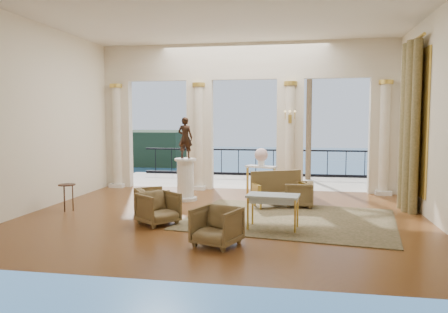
% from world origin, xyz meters
% --- Properties ---
extents(floor, '(9.00, 9.00, 0.00)m').
position_xyz_m(floor, '(0.00, 0.00, 0.00)').
color(floor, '#472313').
rests_on(floor, ground).
extents(room_walls, '(9.00, 9.00, 9.00)m').
position_xyz_m(room_walls, '(0.00, -1.12, 2.88)').
color(room_walls, white).
rests_on(room_walls, ground).
extents(arcade, '(9.00, 0.56, 4.50)m').
position_xyz_m(arcade, '(-0.00, 3.82, 2.58)').
color(arcade, beige).
rests_on(arcade, ground).
extents(terrace, '(10.00, 3.60, 0.10)m').
position_xyz_m(terrace, '(0.00, 5.80, -0.05)').
color(terrace, '#ADA18F').
rests_on(terrace, ground).
extents(balustrade, '(9.00, 0.06, 1.03)m').
position_xyz_m(balustrade, '(0.00, 7.40, 0.41)').
color(balustrade, black).
rests_on(balustrade, terrace).
extents(palm_tree, '(2.00, 2.00, 4.50)m').
position_xyz_m(palm_tree, '(2.00, 6.60, 4.09)').
color(palm_tree, '#4C3823').
rests_on(palm_tree, terrace).
extents(headland, '(22.00, 18.00, 6.00)m').
position_xyz_m(headland, '(-30.00, 70.00, -3.00)').
color(headland, black).
rests_on(headland, sea).
extents(sea, '(160.00, 160.00, 0.00)m').
position_xyz_m(sea, '(0.00, 60.00, -6.00)').
color(sea, '#22517B').
rests_on(sea, ground).
extents(curtain, '(0.33, 1.40, 4.09)m').
position_xyz_m(curtain, '(4.28, 1.50, 2.02)').
color(curtain, brown).
rests_on(curtain, ground).
extents(window_frame, '(0.04, 1.60, 3.40)m').
position_xyz_m(window_frame, '(4.47, 1.50, 2.10)').
color(window_frame, gold).
rests_on(window_frame, room_walls).
extents(wall_sconce, '(0.30, 0.11, 0.33)m').
position_xyz_m(wall_sconce, '(1.40, 3.51, 2.23)').
color(wall_sconce, gold).
rests_on(wall_sconce, arcade).
extents(rug, '(4.85, 4.02, 0.02)m').
position_xyz_m(rug, '(1.50, -0.02, 0.01)').
color(rug, '#31371D').
rests_on(rug, ground).
extents(armchair_a, '(0.98, 0.99, 0.74)m').
position_xyz_m(armchair_a, '(-1.19, -0.93, 0.37)').
color(armchair_a, '#45341E').
rests_on(armchair_a, ground).
extents(armchair_b, '(0.90, 0.88, 0.74)m').
position_xyz_m(armchair_b, '(0.31, -2.24, 0.37)').
color(armchair_b, '#45341E').
rests_on(armchair_b, ground).
extents(armchair_c, '(0.65, 0.69, 0.70)m').
position_xyz_m(armchair_c, '(1.70, 1.42, 0.35)').
color(armchair_c, '#45341E').
rests_on(armchair_c, ground).
extents(armchair_d, '(0.90, 0.91, 0.69)m').
position_xyz_m(armchair_d, '(-1.61, -0.12, 0.35)').
color(armchair_d, '#45341E').
rests_on(armchair_d, ground).
extents(settee, '(1.46, 1.08, 0.89)m').
position_xyz_m(settee, '(1.18, 1.40, 0.44)').
color(settee, '#45341E').
rests_on(settee, ground).
extents(game_table, '(1.07, 0.65, 0.70)m').
position_xyz_m(game_table, '(1.20, -0.93, 0.63)').
color(game_table, '#92ACB6').
rests_on(game_table, ground).
extents(pedestal, '(0.62, 0.62, 1.14)m').
position_xyz_m(pedestal, '(-1.33, 1.80, 0.55)').
color(pedestal, silver).
rests_on(pedestal, ground).
extents(statue, '(0.43, 0.31, 1.11)m').
position_xyz_m(statue, '(-1.33, 1.80, 1.70)').
color(statue, black).
rests_on(statue, pedestal).
extents(console_table, '(0.95, 0.67, 0.84)m').
position_xyz_m(console_table, '(0.60, 3.05, 0.70)').
color(console_table, silver).
rests_on(console_table, ground).
extents(urn, '(0.39, 0.39, 0.51)m').
position_xyz_m(urn, '(0.60, 3.05, 1.14)').
color(urn, silver).
rests_on(urn, console_table).
extents(side_table, '(0.40, 0.40, 0.65)m').
position_xyz_m(side_table, '(-3.76, -0.05, 0.56)').
color(side_table, black).
rests_on(side_table, ground).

